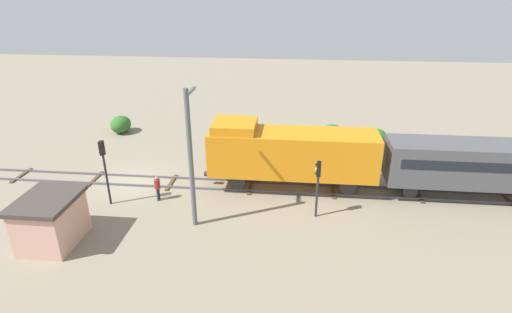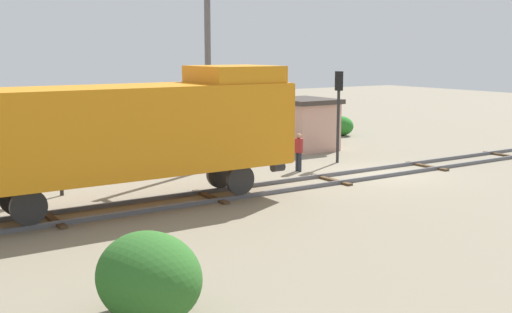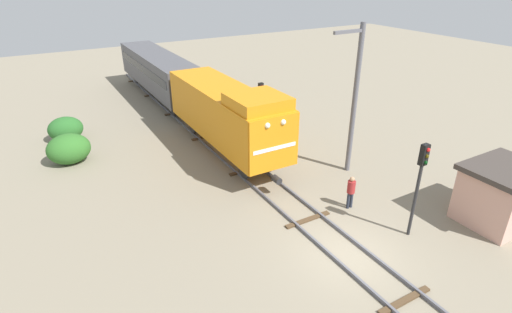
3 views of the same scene
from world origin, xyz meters
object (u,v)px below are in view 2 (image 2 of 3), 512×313
object	(u,v)px
catenary_mast	(209,73)
traffic_signal_mid	(59,127)
locomotive	(141,127)
relay_hut	(303,123)
worker_near_track	(299,149)
traffic_signal_near	(339,100)

from	to	relation	value
catenary_mast	traffic_signal_mid	bearing A→B (deg)	102.23
locomotive	catenary_mast	xyz separation A→B (m)	(4.94, -5.36, 1.56)
traffic_signal_mid	relay_hut	distance (m)	14.95
relay_hut	catenary_mast	bearing A→B (deg)	109.50
locomotive	worker_near_track	xyz separation A→B (m)	(2.40, -8.43, -1.78)
catenary_mast	locomotive	bearing A→B (deg)	132.66
catenary_mast	traffic_signal_near	bearing A→B (deg)	-106.16
traffic_signal_near	catenary_mast	distance (m)	6.39
locomotive	traffic_signal_mid	world-z (taller)	locomotive
traffic_signal_near	traffic_signal_mid	bearing A→B (deg)	89.13
catenary_mast	worker_near_track	bearing A→B (deg)	-129.58
catenary_mast	relay_hut	xyz separation A→B (m)	(2.56, -7.23, -2.94)
traffic_signal_mid	catenary_mast	xyz separation A→B (m)	(1.54, -7.10, 1.78)
worker_near_track	relay_hut	size ratio (longest dim) A/B	0.49
traffic_signal_mid	catenary_mast	size ratio (longest dim) A/B	0.45
relay_hut	locomotive	bearing A→B (deg)	120.78
locomotive	relay_hut	size ratio (longest dim) A/B	3.31
locomotive	relay_hut	distance (m)	14.72
catenary_mast	relay_hut	size ratio (longest dim) A/B	2.34
traffic_signal_near	worker_near_track	xyz separation A→B (m)	(-0.80, 2.93, -2.01)
traffic_signal_near	worker_near_track	size ratio (longest dim) A/B	2.55
worker_near_track	locomotive	bearing A→B (deg)	159.96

